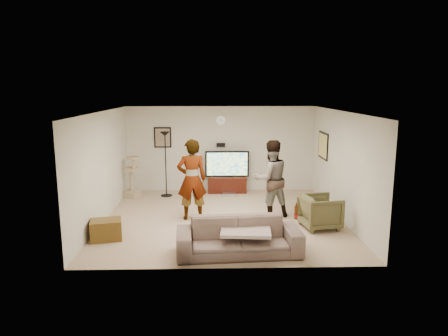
{
  "coord_description": "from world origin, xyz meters",
  "views": [
    {
      "loc": [
        -0.23,
        -9.31,
        3.01
      ],
      "look_at": [
        0.03,
        0.2,
        1.17
      ],
      "focal_mm": 33.08,
      "sensor_mm": 36.0,
      "label": 1
    }
  ],
  "objects_px": {
    "sofa": "(239,237)",
    "cat_tree": "(131,177)",
    "person_right": "(271,179)",
    "person_left": "(192,179)",
    "beer_bottle": "(296,212)",
    "floor_lamp": "(166,164)",
    "armchair": "(320,212)",
    "tv_stand": "(227,184)",
    "tv": "(227,164)",
    "side_table": "(106,230)"
  },
  "relations": [
    {
      "from": "beer_bottle",
      "to": "tv",
      "type": "bearing_deg",
      "value": 103.31
    },
    {
      "from": "beer_bottle",
      "to": "side_table",
      "type": "relative_size",
      "value": 0.41
    },
    {
      "from": "sofa",
      "to": "armchair",
      "type": "xyz_separation_m",
      "value": [
        1.87,
        1.4,
        0.03
      ]
    },
    {
      "from": "beer_bottle",
      "to": "sofa",
      "type": "bearing_deg",
      "value": 180.0
    },
    {
      "from": "sofa",
      "to": "beer_bottle",
      "type": "distance_m",
      "value": 1.14
    },
    {
      "from": "tv",
      "to": "cat_tree",
      "type": "bearing_deg",
      "value": -168.67
    },
    {
      "from": "floor_lamp",
      "to": "side_table",
      "type": "height_order",
      "value": "floor_lamp"
    },
    {
      "from": "tv_stand",
      "to": "floor_lamp",
      "type": "xyz_separation_m",
      "value": [
        -1.74,
        -0.4,
        0.68
      ]
    },
    {
      "from": "sofa",
      "to": "cat_tree",
      "type": "bearing_deg",
      "value": 119.88
    },
    {
      "from": "person_left",
      "to": "beer_bottle",
      "type": "xyz_separation_m",
      "value": [
        2.0,
        -2.13,
        -0.15
      ]
    },
    {
      "from": "person_left",
      "to": "person_right",
      "type": "distance_m",
      "value": 1.85
    },
    {
      "from": "beer_bottle",
      "to": "armchair",
      "type": "height_order",
      "value": "beer_bottle"
    },
    {
      "from": "tv_stand",
      "to": "cat_tree",
      "type": "xyz_separation_m",
      "value": [
        -2.69,
        -0.54,
        0.35
      ]
    },
    {
      "from": "floor_lamp",
      "to": "sofa",
      "type": "relative_size",
      "value": 0.8
    },
    {
      "from": "cat_tree",
      "to": "person_left",
      "type": "relative_size",
      "value": 0.62
    },
    {
      "from": "person_left",
      "to": "floor_lamp",
      "type": "bearing_deg",
      "value": -77.68
    },
    {
      "from": "floor_lamp",
      "to": "person_right",
      "type": "bearing_deg",
      "value": -36.25
    },
    {
      "from": "person_right",
      "to": "sofa",
      "type": "xyz_separation_m",
      "value": [
        -0.89,
        -2.26,
        -0.59
      ]
    },
    {
      "from": "tv_stand",
      "to": "person_right",
      "type": "distance_m",
      "value": 2.64
    },
    {
      "from": "cat_tree",
      "to": "armchair",
      "type": "xyz_separation_m",
      "value": [
        4.61,
        -2.69,
        -0.22
      ]
    },
    {
      "from": "armchair",
      "to": "tv",
      "type": "bearing_deg",
      "value": 20.11
    },
    {
      "from": "tv",
      "to": "sofa",
      "type": "relative_size",
      "value": 0.56
    },
    {
      "from": "person_left",
      "to": "armchair",
      "type": "relative_size",
      "value": 2.36
    },
    {
      "from": "tv",
      "to": "floor_lamp",
      "type": "relative_size",
      "value": 0.7
    },
    {
      "from": "armchair",
      "to": "side_table",
      "type": "bearing_deg",
      "value": 86.81
    },
    {
      "from": "person_left",
      "to": "beer_bottle",
      "type": "distance_m",
      "value": 2.93
    },
    {
      "from": "beer_bottle",
      "to": "tv_stand",
      "type": "bearing_deg",
      "value": 103.31
    },
    {
      "from": "tv_stand",
      "to": "beer_bottle",
      "type": "bearing_deg",
      "value": -76.69
    },
    {
      "from": "cat_tree",
      "to": "beer_bottle",
      "type": "height_order",
      "value": "cat_tree"
    },
    {
      "from": "floor_lamp",
      "to": "person_left",
      "type": "distance_m",
      "value": 2.26
    },
    {
      "from": "floor_lamp",
      "to": "sofa",
      "type": "distance_m",
      "value": 4.63
    },
    {
      "from": "person_right",
      "to": "armchair",
      "type": "xyz_separation_m",
      "value": [
        0.97,
        -0.86,
        -0.55
      ]
    },
    {
      "from": "floor_lamp",
      "to": "cat_tree",
      "type": "distance_m",
      "value": 1.01
    },
    {
      "from": "cat_tree",
      "to": "side_table",
      "type": "xyz_separation_m",
      "value": [
        0.11,
        -3.28,
        -0.38
      ]
    },
    {
      "from": "tv",
      "to": "side_table",
      "type": "relative_size",
      "value": 2.09
    },
    {
      "from": "person_left",
      "to": "side_table",
      "type": "distance_m",
      "value": 2.25
    },
    {
      "from": "person_right",
      "to": "sofa",
      "type": "height_order",
      "value": "person_right"
    },
    {
      "from": "tv",
      "to": "armchair",
      "type": "xyz_separation_m",
      "value": [
        1.92,
        -3.23,
        -0.48
      ]
    },
    {
      "from": "floor_lamp",
      "to": "side_table",
      "type": "distance_m",
      "value": 3.59
    },
    {
      "from": "floor_lamp",
      "to": "armchair",
      "type": "bearing_deg",
      "value": -37.71
    },
    {
      "from": "person_left",
      "to": "armchair",
      "type": "height_order",
      "value": "person_left"
    },
    {
      "from": "cat_tree",
      "to": "armchair",
      "type": "bearing_deg",
      "value": -30.33
    },
    {
      "from": "tv_stand",
      "to": "armchair",
      "type": "height_order",
      "value": "armchair"
    },
    {
      "from": "cat_tree",
      "to": "person_right",
      "type": "xyz_separation_m",
      "value": [
        3.63,
        -1.83,
        0.33
      ]
    },
    {
      "from": "armchair",
      "to": "floor_lamp",
      "type": "bearing_deg",
      "value": 41.7
    },
    {
      "from": "sofa",
      "to": "person_right",
      "type": "bearing_deg",
      "value": 64.59
    },
    {
      "from": "floor_lamp",
      "to": "person_right",
      "type": "xyz_separation_m",
      "value": [
        2.69,
        -1.97,
        0.0
      ]
    },
    {
      "from": "person_left",
      "to": "beer_bottle",
      "type": "bearing_deg",
      "value": 123.8
    },
    {
      "from": "tv_stand",
      "to": "tv",
      "type": "distance_m",
      "value": 0.61
    },
    {
      "from": "side_table",
      "to": "cat_tree",
      "type": "bearing_deg",
      "value": 91.87
    }
  ]
}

